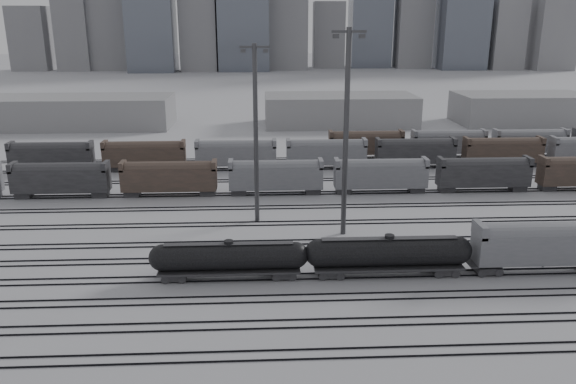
{
  "coord_description": "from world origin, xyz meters",
  "views": [
    {
      "loc": [
        -11.34,
        -54.9,
        26.81
      ],
      "look_at": [
        -7.65,
        19.87,
        4.0
      ],
      "focal_mm": 35.0,
      "sensor_mm": 36.0,
      "label": 1
    }
  ],
  "objects_px": {
    "tank_car_a": "(229,258)",
    "tank_car_b": "(389,253)",
    "hopper_car_a": "(546,243)",
    "light_mast_c": "(346,130)"
  },
  "relations": [
    {
      "from": "hopper_car_a",
      "to": "light_mast_c",
      "type": "relative_size",
      "value": 0.61
    },
    {
      "from": "tank_car_a",
      "to": "tank_car_b",
      "type": "xyz_separation_m",
      "value": [
        17.35,
        0.0,
        0.17
      ]
    },
    {
      "from": "tank_car_a",
      "to": "hopper_car_a",
      "type": "bearing_deg",
      "value": 0.0
    },
    {
      "from": "tank_car_a",
      "to": "hopper_car_a",
      "type": "distance_m",
      "value": 34.81
    },
    {
      "from": "tank_car_a",
      "to": "hopper_car_a",
      "type": "xyz_separation_m",
      "value": [
        34.8,
        0.0,
        1.06
      ]
    },
    {
      "from": "light_mast_c",
      "to": "hopper_car_a",
      "type": "bearing_deg",
      "value": -31.97
    },
    {
      "from": "tank_car_b",
      "to": "tank_car_a",
      "type": "bearing_deg",
      "value": 180.0
    },
    {
      "from": "tank_car_b",
      "to": "light_mast_c",
      "type": "height_order",
      "value": "light_mast_c"
    },
    {
      "from": "tank_car_b",
      "to": "hopper_car_a",
      "type": "bearing_deg",
      "value": 0.0
    },
    {
      "from": "tank_car_b",
      "to": "light_mast_c",
      "type": "xyz_separation_m",
      "value": [
        -3.1,
        12.83,
        11.27
      ]
    }
  ]
}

